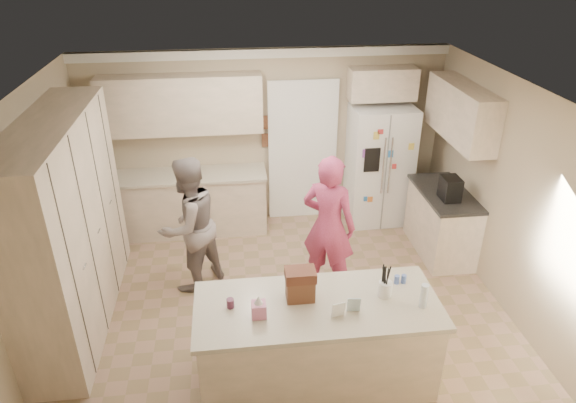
{
  "coord_description": "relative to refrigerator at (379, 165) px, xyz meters",
  "views": [
    {
      "loc": [
        -0.53,
        -4.8,
        3.95
      ],
      "look_at": [
        0.1,
        0.35,
        1.25
      ],
      "focal_mm": 32.0,
      "sensor_mm": 36.0,
      "label": 1
    }
  ],
  "objects": [
    {
      "name": "floor",
      "position": [
        -1.67,
        -2.02,
        -0.91
      ],
      "size": [
        5.2,
        4.6,
        0.02
      ],
      "primitive_type": "cube",
      "color": "#9A7760",
      "rests_on": "ground"
    },
    {
      "name": "ceiling",
      "position": [
        -1.67,
        -2.02,
        1.71
      ],
      "size": [
        5.2,
        4.6,
        0.02
      ],
      "primitive_type": "cube",
      "color": "white",
      "rests_on": "wall_back"
    },
    {
      "name": "wall_back",
      "position": [
        -1.67,
        0.29,
        0.4
      ],
      "size": [
        5.2,
        0.02,
        2.6
      ],
      "primitive_type": "cube",
      "color": "tan",
      "rests_on": "ground"
    },
    {
      "name": "wall_front",
      "position": [
        -1.67,
        -4.33,
        0.4
      ],
      "size": [
        5.2,
        0.02,
        2.6
      ],
      "primitive_type": "cube",
      "color": "tan",
      "rests_on": "ground"
    },
    {
      "name": "wall_left",
      "position": [
        -4.28,
        -2.02,
        0.4
      ],
      "size": [
        0.02,
        4.6,
        2.6
      ],
      "primitive_type": "cube",
      "color": "tan",
      "rests_on": "ground"
    },
    {
      "name": "wall_right",
      "position": [
        0.94,
        -2.02,
        0.4
      ],
      "size": [
        0.02,
        4.6,
        2.6
      ],
      "primitive_type": "cube",
      "color": "tan",
      "rests_on": "ground"
    },
    {
      "name": "crown_back",
      "position": [
        -1.67,
        0.24,
        1.63
      ],
      "size": [
        5.2,
        0.08,
        0.12
      ],
      "primitive_type": "cube",
      "color": "white",
      "rests_on": "wall_back"
    },
    {
      "name": "pantry_bank",
      "position": [
        -3.97,
        -1.82,
        0.28
      ],
      "size": [
        0.6,
        2.6,
        2.35
      ],
      "primitive_type": "cube",
      "color": "beige",
      "rests_on": "floor"
    },
    {
      "name": "back_base_cab",
      "position": [
        -2.82,
        -0.02,
        -0.46
      ],
      "size": [
        2.2,
        0.6,
        0.88
      ],
      "primitive_type": "cube",
      "color": "beige",
      "rests_on": "floor"
    },
    {
      "name": "back_countertop",
      "position": [
        -2.82,
        -0.03,
        0.0
      ],
      "size": [
        2.24,
        0.63,
        0.04
      ],
      "primitive_type": "cube",
      "color": "#BDB49E",
      "rests_on": "back_base_cab"
    },
    {
      "name": "back_upper_cab",
      "position": [
        -2.82,
        0.11,
        1.0
      ],
      "size": [
        2.2,
        0.35,
        0.8
      ],
      "primitive_type": "cube",
      "color": "beige",
      "rests_on": "wall_back"
    },
    {
      "name": "doorway_opening",
      "position": [
        -1.12,
        0.26,
        0.15
      ],
      "size": [
        0.9,
        0.06,
        2.1
      ],
      "primitive_type": "cube",
      "color": "black",
      "rests_on": "floor"
    },
    {
      "name": "doorway_casing",
      "position": [
        -1.12,
        0.23,
        0.15
      ],
      "size": [
        1.02,
        0.03,
        2.22
      ],
      "primitive_type": "cube",
      "color": "white",
      "rests_on": "floor"
    },
    {
      "name": "wall_frame_upper",
      "position": [
        -1.65,
        0.25,
        0.65
      ],
      "size": [
        0.15,
        0.02,
        0.2
      ],
      "primitive_type": "cube",
      "color": "brown",
      "rests_on": "wall_back"
    },
    {
      "name": "wall_frame_lower",
      "position": [
        -1.65,
        0.25,
        0.38
      ],
      "size": [
        0.15,
        0.02,
        0.2
      ],
      "primitive_type": "cube",
      "color": "brown",
      "rests_on": "wall_back"
    },
    {
      "name": "refrigerator",
      "position": [
        0.0,
        0.0,
        0.0
      ],
      "size": [
        0.91,
        0.72,
        1.8
      ],
      "primitive_type": "cube",
      "rotation": [
        0.0,
        0.0,
        0.02
      ],
      "color": "white",
      "rests_on": "floor"
    },
    {
      "name": "fridge_seam",
      "position": [
        0.0,
        -0.35,
        0.0
      ],
      "size": [
        0.02,
        0.02,
        1.78
      ],
      "primitive_type": "cube",
      "color": "gray",
      "rests_on": "refrigerator"
    },
    {
      "name": "fridge_dispenser",
      "position": [
        -0.22,
        -0.37,
        0.25
      ],
      "size": [
        0.22,
        0.03,
        0.35
      ],
      "primitive_type": "cube",
      "color": "black",
      "rests_on": "refrigerator"
    },
    {
      "name": "fridge_handle_l",
      "position": [
        -0.05,
        -0.37,
        0.15
      ],
      "size": [
        0.02,
        0.02,
        0.85
      ],
      "primitive_type": "cylinder",
      "color": "silver",
      "rests_on": "refrigerator"
    },
    {
      "name": "fridge_handle_r",
      "position": [
        0.05,
        -0.37,
        0.15
      ],
      "size": [
        0.02,
        0.02,
        0.85
      ],
      "primitive_type": "cylinder",
      "color": "silver",
      "rests_on": "refrigerator"
    },
    {
      "name": "over_fridge_cab",
      "position": [
        -0.02,
        0.11,
        1.2
      ],
      "size": [
        0.95,
        0.35,
        0.45
      ],
      "primitive_type": "cube",
      "color": "beige",
      "rests_on": "wall_back"
    },
    {
      "name": "right_base_cab",
      "position": [
        0.63,
        -1.02,
        -0.46
      ],
      "size": [
        0.6,
        1.2,
        0.88
      ],
      "primitive_type": "cube",
      "color": "beige",
      "rests_on": "floor"
    },
    {
      "name": "right_countertop",
      "position": [
        0.62,
        -1.02,
        0.0
      ],
      "size": [
        0.63,
        1.24,
        0.04
      ],
      "primitive_type": "cube",
      "color": "#2D2B28",
      "rests_on": "right_base_cab"
    },
    {
      "name": "right_upper_cab",
      "position": [
        0.76,
        -0.82,
        1.05
      ],
      "size": [
        0.35,
        1.5,
        0.7
      ],
      "primitive_type": "cube",
      "color": "beige",
      "rests_on": "wall_right"
    },
    {
      "name": "coffee_maker",
      "position": [
        0.58,
        -1.22,
        0.17
      ],
      "size": [
        0.22,
        0.28,
        0.3
      ],
      "primitive_type": "cube",
      "color": "black",
      "rests_on": "right_countertop"
    },
    {
      "name": "island_base",
      "position": [
        -1.47,
        -3.12,
        -0.46
      ],
      "size": [
        2.2,
        0.9,
        0.88
      ],
      "primitive_type": "cube",
      "color": "beige",
      "rests_on": "floor"
    },
    {
      "name": "island_top",
      "position": [
        -1.47,
        -3.12,
        0.0
      ],
      "size": [
        2.28,
        0.96,
        0.05
      ],
      "primitive_type": "cube",
      "color": "#BDB49E",
      "rests_on": "island_base"
    },
    {
      "name": "utensil_crock",
      "position": [
        -0.82,
        -3.07,
        0.1
      ],
      "size": [
        0.13,
        0.13,
        0.15
      ],
      "primitive_type": "cylinder",
      "color": "white",
      "rests_on": "island_top"
    },
    {
      "name": "tissue_box",
      "position": [
        -2.02,
        -3.22,
        0.1
      ],
      "size": [
        0.13,
        0.13,
        0.14
      ],
      "primitive_type": "cube",
      "color": "pink",
      "rests_on": "island_top"
    },
    {
      "name": "tissue_plume",
      "position": [
        -2.02,
        -3.22,
        0.2
      ],
      "size": [
        0.08,
        0.08,
        0.08
      ],
      "primitive_type": "cone",
      "color": "white",
      "rests_on": "tissue_box"
    },
    {
      "name": "dollhouse_body",
      "position": [
        -1.62,
        -3.02,
        0.14
      ],
      "size": [
        0.26,
        0.18,
        0.22
      ],
      "primitive_type": "cube",
      "color": "brown",
      "rests_on": "island_top"
    },
    {
      "name": "dollhouse_roof",
      "position": [
        -1.62,
        -3.02,
        0.3
      ],
      "size": [
        0.28,
        0.2,
        0.1
      ],
      "primitive_type": "cube",
      "color": "#592D1E",
      "rests_on": "dollhouse_body"
    },
    {
      "name": "jam_jar",
      "position": [
        -2.27,
        -3.07,
        0.07
      ],
      "size": [
        0.07,
        0.07,
        0.09
      ],
      "primitive_type": "cylinder",
      "color": "#59263F",
      "rests_on": "island_top"
    },
    {
      "name": "greeting_card_a",
      "position": [
        -1.32,
        -3.32,
        0.11
      ],
      "size": [
        0.12,
        0.06,
        0.16
      ],
      "primitive_type": "cube",
      "rotation": [
        0.15,
        0.0,
        0.2
      ],
      "color": "white",
      "rests_on": "island_top"
    },
    {
      "name": "greeting_card_b",
      "position": [
        -1.17,
        -3.27,
        0.11
      ],
      "size": [
        0.12,
        0.05,
        0.16
      ],
      "primitive_type": "cube",
      "rotation": [
        0.15,
        0.0,
        -0.1
      ],
      "color": "silver",
      "rests_on": "island_top"
    },
    {
      "name": "water_bottle",
      "position": [
        -0.52,
        -3.27,
        0.14
      ],
      "size": [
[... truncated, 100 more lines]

